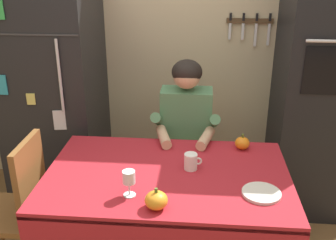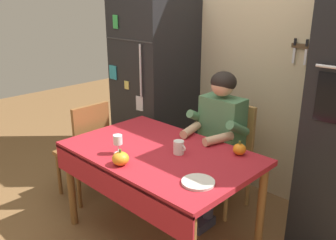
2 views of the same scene
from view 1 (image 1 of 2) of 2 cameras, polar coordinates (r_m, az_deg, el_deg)
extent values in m
cube|color=#BCAD89|center=(3.29, 2.69, 12.11)|extent=(3.70, 0.10, 2.60)
cube|color=#4C3823|center=(3.23, 11.65, 13.76)|extent=(0.36, 0.02, 0.04)
cube|color=silver|center=(3.22, 8.84, 12.43)|extent=(0.02, 0.01, 0.13)
cube|color=black|center=(3.20, 8.96, 14.41)|extent=(0.02, 0.01, 0.06)
cube|color=silver|center=(3.23, 10.65, 12.32)|extent=(0.02, 0.01, 0.13)
cube|color=black|center=(3.21, 10.80, 14.31)|extent=(0.02, 0.01, 0.06)
cube|color=silver|center=(3.25, 12.41, 11.79)|extent=(0.02, 0.01, 0.18)
cube|color=black|center=(3.22, 12.62, 14.20)|extent=(0.02, 0.01, 0.06)
cube|color=silver|center=(3.26, 14.19, 11.76)|extent=(0.02, 0.01, 0.17)
cube|color=black|center=(3.24, 14.43, 14.08)|extent=(0.02, 0.01, 0.06)
cube|color=black|center=(3.22, -15.86, 3.65)|extent=(0.68, 0.68, 1.80)
cylinder|color=silver|center=(2.76, -15.25, 6.06)|extent=(0.02, 0.02, 0.50)
cube|color=#333335|center=(2.79, -19.40, 11.46)|extent=(0.67, 0.01, 0.01)
cube|color=#E5D666|center=(2.91, -19.03, 2.85)|extent=(0.06, 0.01, 0.08)
cube|color=silver|center=(2.89, -15.26, -0.02)|extent=(0.09, 0.02, 0.14)
cube|color=black|center=(3.14, 20.99, 5.38)|extent=(0.60, 0.60, 2.10)
cube|color=black|center=(2.82, 22.97, 6.43)|extent=(0.42, 0.01, 0.32)
cylinder|color=brown|center=(2.95, -12.07, -9.61)|extent=(0.06, 0.06, 0.70)
cylinder|color=brown|center=(2.88, 13.64, -10.71)|extent=(0.06, 0.06, 0.70)
cube|color=#A81E28|center=(2.32, -0.10, -7.98)|extent=(1.40, 0.90, 0.04)
cube|color=tan|center=(3.06, 2.52, -6.12)|extent=(0.40, 0.40, 0.04)
cube|color=tan|center=(3.10, 2.75, -0.34)|extent=(0.36, 0.04, 0.48)
cylinder|color=tan|center=(3.04, -0.96, -11.26)|extent=(0.04, 0.04, 0.41)
cylinder|color=tan|center=(3.32, -0.37, -8.00)|extent=(0.04, 0.04, 0.41)
cylinder|color=tan|center=(3.03, 5.58, -11.51)|extent=(0.04, 0.04, 0.41)
cylinder|color=tan|center=(3.31, 5.55, -8.22)|extent=(0.04, 0.04, 0.41)
cube|color=#38384C|center=(2.96, 0.04, -16.27)|extent=(0.10, 0.22, 0.08)
cube|color=#38384C|center=(2.96, 4.07, -16.43)|extent=(0.10, 0.22, 0.08)
cylinder|color=#38384C|center=(2.90, 0.14, -12.60)|extent=(0.09, 0.09, 0.38)
cylinder|color=#38384C|center=(2.89, 4.20, -12.76)|extent=(0.09, 0.09, 0.38)
cube|color=#38384C|center=(2.89, 0.61, -6.39)|extent=(0.12, 0.40, 0.11)
cube|color=#38384C|center=(2.88, 4.20, -6.52)|extent=(0.12, 0.40, 0.11)
cube|color=#4C7F56|center=(2.86, 2.61, -0.21)|extent=(0.36, 0.20, 0.48)
cylinder|color=#4C7F56|center=(2.80, -1.54, 0.13)|extent=(0.07, 0.26, 0.18)
cylinder|color=#4C7F56|center=(2.78, 6.68, -0.14)|extent=(0.07, 0.26, 0.18)
cylinder|color=#D8A884|center=(2.66, -0.64, -2.41)|extent=(0.13, 0.27, 0.07)
cylinder|color=#D8A884|center=(2.65, 5.41, -2.62)|extent=(0.13, 0.27, 0.07)
sphere|color=#D8A884|center=(2.73, 2.72, 6.42)|extent=(0.19, 0.19, 0.19)
ellipsoid|color=black|center=(2.73, 2.73, 6.88)|extent=(0.21, 0.21, 0.17)
cube|color=brown|center=(2.69, -22.03, -12.36)|extent=(0.40, 0.40, 0.04)
cube|color=brown|center=(2.48, -19.14, -7.96)|extent=(0.04, 0.36, 0.48)
cylinder|color=brown|center=(3.01, -22.96, -13.70)|extent=(0.04, 0.04, 0.41)
cylinder|color=brown|center=(2.87, -16.74, -14.58)|extent=(0.04, 0.04, 0.41)
cylinder|color=white|center=(2.33, 3.27, -5.96)|extent=(0.08, 0.08, 0.10)
torus|color=white|center=(2.32, 4.32, -5.89)|extent=(0.05, 0.01, 0.05)
cylinder|color=white|center=(2.12, -5.52, -10.63)|extent=(0.07, 0.07, 0.01)
cylinder|color=white|center=(2.10, -5.56, -9.75)|extent=(0.01, 0.01, 0.07)
cylinder|color=white|center=(2.06, -5.63, -8.13)|extent=(0.07, 0.07, 0.07)
ellipsoid|color=orange|center=(1.99, -1.70, -11.41)|extent=(0.11, 0.11, 0.09)
cylinder|color=#4C6023|center=(1.96, -1.71, -10.03)|extent=(0.02, 0.02, 0.02)
ellipsoid|color=orange|center=(2.60, 10.58, -3.26)|extent=(0.09, 0.09, 0.08)
cylinder|color=#4C6023|center=(2.58, 10.66, -2.22)|extent=(0.02, 0.02, 0.02)
cylinder|color=silver|center=(2.17, 13.23, -10.16)|extent=(0.20, 0.20, 0.02)
camera|label=2|loc=(1.57, 82.81, -0.65)|focal=38.20mm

